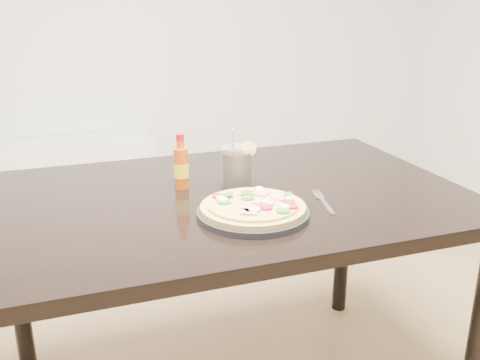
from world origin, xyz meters
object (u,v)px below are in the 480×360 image
object	(u,v)px
dining_table	(227,219)
fork	(323,201)
hot_sauce_bottle	(181,167)
media_console	(34,186)
pizza	(254,206)
plate	(253,213)
cola_cup	(237,168)

from	to	relation	value
dining_table	fork	bearing A→B (deg)	-33.62
hot_sauce_bottle	media_console	world-z (taller)	hot_sauce_bottle
fork	media_console	xyz separation A→B (m)	(-0.85, 1.95, -0.50)
pizza	fork	distance (m)	0.22
hot_sauce_bottle	media_console	size ratio (longest dim) A/B	0.12
dining_table	fork	world-z (taller)	fork
plate	fork	size ratio (longest dim) A/B	1.58
plate	hot_sauce_bottle	distance (m)	0.31
fork	plate	bearing A→B (deg)	-160.33
pizza	media_console	distance (m)	2.15
fork	media_console	size ratio (longest dim) A/B	0.13
pizza	plate	bearing A→B (deg)	159.60
plate	cola_cup	xyz separation A→B (m)	(0.04, 0.23, 0.05)
pizza	media_console	xyz separation A→B (m)	(-0.63, 1.98, -0.53)
hot_sauce_bottle	fork	size ratio (longest dim) A/B	0.90
dining_table	hot_sauce_bottle	xyz separation A→B (m)	(-0.11, 0.09, 0.15)
dining_table	media_console	distance (m)	1.95
dining_table	media_console	bearing A→B (deg)	108.95
cola_cup	media_console	xyz separation A→B (m)	(-0.67, 1.75, -0.56)
hot_sauce_bottle	cola_cup	distance (m)	0.17
plate	media_console	bearing A→B (deg)	107.62
dining_table	cola_cup	world-z (taller)	cola_cup
dining_table	fork	size ratio (longest dim) A/B	7.47
cola_cup	fork	size ratio (longest dim) A/B	0.99
dining_table	pizza	xyz separation A→B (m)	(0.01, -0.19, 0.11)
pizza	cola_cup	world-z (taller)	cola_cup
hot_sauce_bottle	fork	bearing A→B (deg)	-35.48
dining_table	fork	xyz separation A→B (m)	(0.23, -0.16, 0.09)
hot_sauce_bottle	cola_cup	size ratio (longest dim) A/B	0.91
hot_sauce_bottle	media_console	distance (m)	1.87
hot_sauce_bottle	media_console	bearing A→B (deg)	106.48
hot_sauce_bottle	media_console	xyz separation A→B (m)	(-0.50, 1.71, -0.57)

